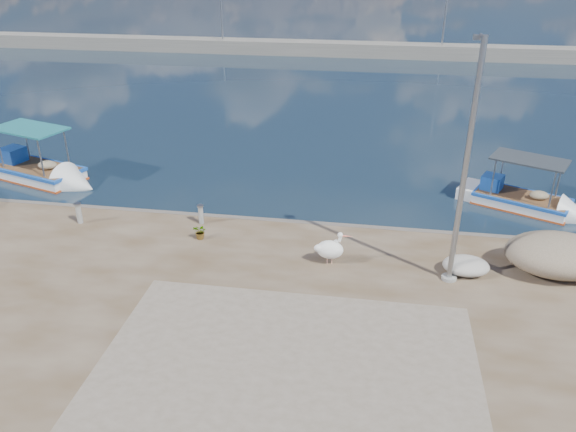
# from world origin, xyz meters

# --- Properties ---
(ground) EXTENTS (1400.00, 1400.00, 0.00)m
(ground) POSITION_xyz_m (0.00, 0.00, 0.00)
(ground) COLOR #162635
(ground) RESTS_ON ground
(quay_patch) EXTENTS (9.00, 7.00, 0.01)m
(quay_patch) POSITION_xyz_m (1.00, -3.00, 0.50)
(quay_patch) COLOR gray
(quay_patch) RESTS_ON quay
(breakwater) EXTENTS (120.00, 2.20, 7.50)m
(breakwater) POSITION_xyz_m (-0.00, 40.00, 0.60)
(breakwater) COLOR gray
(breakwater) RESTS_ON ground
(boat_left) EXTENTS (5.97, 3.47, 2.73)m
(boat_left) POSITION_xyz_m (-12.05, 8.41, 0.21)
(boat_left) COLOR white
(boat_left) RESTS_ON ground
(boat_right) EXTENTS (5.16, 3.56, 2.37)m
(boat_right) POSITION_xyz_m (8.57, 8.71, 0.19)
(boat_right) COLOR white
(boat_right) RESTS_ON ground
(pelican) EXTENTS (1.14, 0.63, 1.09)m
(pelican) POSITION_xyz_m (1.57, 2.31, 1.02)
(pelican) COLOR tan
(pelican) RESTS_ON quay
(lamp_post) EXTENTS (0.44, 0.96, 7.00)m
(lamp_post) POSITION_xyz_m (5.15, 1.99, 3.80)
(lamp_post) COLOR gray
(lamp_post) RESTS_ON quay
(bollard_near) EXTENTS (0.23, 0.23, 0.71)m
(bollard_near) POSITION_xyz_m (-3.21, 4.34, 0.88)
(bollard_near) COLOR gray
(bollard_near) RESTS_ON quay
(bollard_far) EXTENTS (0.25, 0.25, 0.77)m
(bollard_far) POSITION_xyz_m (-7.49, 3.70, 0.92)
(bollard_far) COLOR gray
(bollard_far) RESTS_ON quay
(potted_plant) EXTENTS (0.60, 0.57, 0.53)m
(potted_plant) POSITION_xyz_m (-2.89, 3.22, 0.77)
(potted_plant) COLOR #33722D
(potted_plant) RESTS_ON quay
(net_pile_c) EXTENTS (3.08, 2.20, 1.21)m
(net_pile_c) POSITION_xyz_m (8.34, 2.87, 1.11)
(net_pile_c) COLOR gray
(net_pile_c) RESTS_ON quay
(net_pile_d) EXTENTS (1.39, 1.04, 0.52)m
(net_pile_d) POSITION_xyz_m (5.66, 2.39, 0.76)
(net_pile_d) COLOR beige
(net_pile_d) RESTS_ON quay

